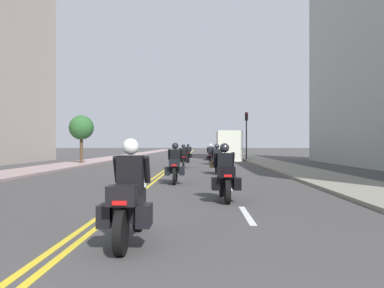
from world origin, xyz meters
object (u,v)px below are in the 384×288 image
Objects in this scene: motorcycle_3 at (217,161)px; motorcycle_4 at (183,158)px; motorcycle_5 at (211,156)px; parked_truck at (228,147)px; motorcycle_2 at (175,166)px; motorcycle_0 at (129,201)px; traffic_light_far at (246,127)px; motorcycle_6 at (188,154)px; street_tree_0 at (81,128)px; motorcycle_1 at (225,177)px.

motorcycle_4 is (-2.00, 5.70, -0.02)m from motorcycle_3.
motorcycle_5 is at bearing 89.44° from motorcycle_3.
motorcycle_3 is 18.87m from parked_truck.
motorcycle_2 reaches higher than motorcycle_4.
motorcycle_0 reaches higher than motorcycle_2.
motorcycle_5 is 0.32× the size of parked_truck.
motorcycle_4 is 0.34× the size of parked_truck.
motorcycle_3 is at bearing -100.77° from traffic_light_far.
traffic_light_far is at bearing 29.76° from motorcycle_6.
motorcycle_0 is at bearing -96.37° from motorcycle_5.
motorcycle_6 is at bearing 96.24° from motorcycle_3.
street_tree_0 is at bearing -147.22° from traffic_light_far.
motorcycle_0 is 1.02× the size of motorcycle_6.
street_tree_0 is at bearing -143.81° from parked_truck.
motorcycle_5 is at bearing 2.91° from street_tree_0.
parked_truck is (3.65, 24.16, 0.61)m from motorcycle_2.
motorcycle_5 is 9.41m from traffic_light_far.
motorcycle_1 and motorcycle_3 have the same top height.
motorcycle_6 reaches higher than motorcycle_3.
street_tree_0 reaches higher than motorcycle_4.
traffic_light_far is 1.23× the size of street_tree_0.
traffic_light_far reaches higher than motorcycle_5.
motorcycle_5 is 5.72m from motorcycle_6.
parked_truck reaches higher than motorcycle_1.
motorcycle_2 is 0.97× the size of motorcycle_6.
parked_truck is at bearing 80.51° from motorcycle_2.
traffic_light_far is (3.59, 18.90, 2.58)m from motorcycle_3.
motorcycle_4 is at bearing -87.52° from motorcycle_6.
street_tree_0 reaches higher than motorcycle_0.
motorcycle_1 is at bearing -91.95° from motorcycle_3.
street_tree_0 reaches higher than motorcycle_5.
motorcycle_2 is at bearing 89.37° from motorcycle_0.
traffic_light_far is at bearing 78.30° from motorcycle_3.
street_tree_0 reaches higher than motorcycle_6.
motorcycle_0 is at bearing -72.34° from street_tree_0.
street_tree_0 is (-13.64, -8.79, -0.42)m from traffic_light_far.
motorcycle_5 reaches higher than motorcycle_3.
traffic_light_far reaches higher than motorcycle_1.
motorcycle_1 is at bearing -97.35° from traffic_light_far.
parked_truck is at bearing 83.63° from motorcycle_0.
motorcycle_3 is (1.95, 15.34, 0.00)m from motorcycle_0.
parked_truck is at bearing 36.19° from street_tree_0.
motorcycle_3 is 10.62m from motorcycle_5.
motorcycle_2 is at bearing -102.66° from traffic_light_far.
motorcycle_1 is 22.85m from street_tree_0.
motorcycle_1 is 0.96× the size of motorcycle_6.
motorcycle_4 is at bearing 94.02° from motorcycle_1.
motorcycle_5 is 0.45× the size of traffic_light_far.
traffic_light_far is at bearing 3.84° from parked_truck.
traffic_light_far is (5.45, 24.28, 2.57)m from motorcycle_2.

